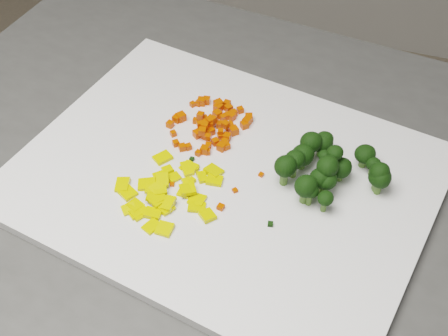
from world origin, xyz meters
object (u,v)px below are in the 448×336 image
(cutting_board, at_px, (224,177))
(carrot_pile, at_px, (210,121))
(pepper_pile, at_px, (173,187))
(broccoli_pile, at_px, (326,170))

(cutting_board, xyz_separation_m, carrot_pile, (-0.04, 0.07, 0.02))
(pepper_pile, bearing_deg, carrot_pile, 87.28)
(cutting_board, bearing_deg, broccoli_pile, 7.59)
(pepper_pile, distance_m, broccoli_pile, 0.18)
(carrot_pile, xyz_separation_m, pepper_pile, (-0.01, -0.11, -0.01))
(cutting_board, height_order, broccoli_pile, broccoli_pile)
(pepper_pile, bearing_deg, broccoli_pile, 20.42)
(cutting_board, bearing_deg, carrot_pile, 121.43)
(carrot_pile, bearing_deg, broccoli_pile, -18.20)
(cutting_board, distance_m, carrot_pile, 0.08)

